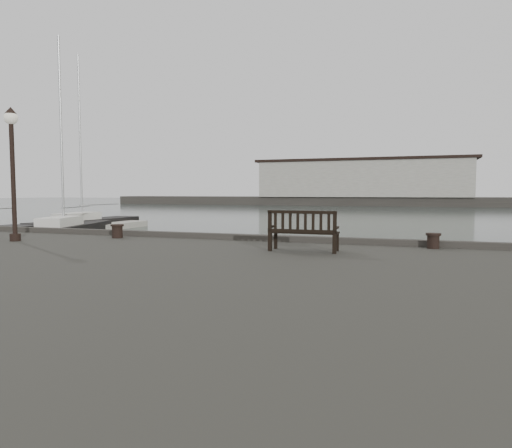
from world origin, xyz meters
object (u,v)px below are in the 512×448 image
at_px(bench, 303,239).
at_px(lamp_post, 12,156).
at_px(bollard_right, 433,241).
at_px(yacht_c, 67,233).
at_px(bollard_left, 117,231).
at_px(yacht_b, 87,226).

distance_m(bench, lamp_post, 9.28).
bearing_deg(bench, lamp_post, -177.23).
height_order(bollard_right, yacht_c, yacht_c).
bearing_deg(lamp_post, bench, 3.67).
bearing_deg(lamp_post, bollard_left, 38.01).
bearing_deg(bollard_right, yacht_c, 151.97).
height_order(bench, lamp_post, lamp_post).
xyz_separation_m(yacht_b, yacht_c, (3.06, -5.69, -0.00)).
bearing_deg(bollard_left, yacht_b, 132.00).
bearing_deg(bench, bollard_right, 27.76).
height_order(bench, bollard_right, bench).
xyz_separation_m(bench, bollard_left, (-6.59, 1.28, -0.10)).
distance_m(bench, yacht_b, 30.68).
height_order(bollard_left, lamp_post, lamp_post).
relative_size(bollard_left, yacht_b, 0.03).
height_order(bollard_right, lamp_post, lamp_post).
xyz_separation_m(bollard_left, lamp_post, (-2.38, -1.86, 2.40)).
bearing_deg(bench, bollard_left, 168.08).
relative_size(lamp_post, yacht_c, 0.29).
bearing_deg(yacht_c, lamp_post, -70.35).
distance_m(bollard_right, yacht_b, 32.12).
height_order(bollard_left, bollard_right, bollard_left).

